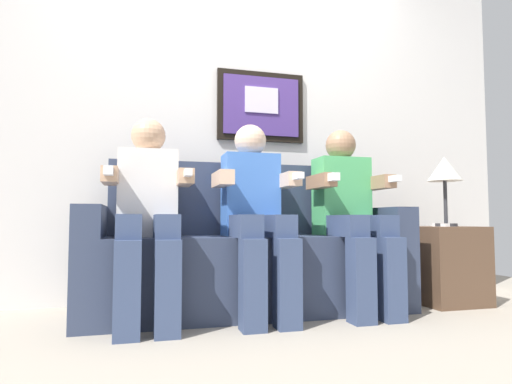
% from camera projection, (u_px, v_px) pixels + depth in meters
% --- Properties ---
extents(ground_plane, '(5.60, 5.60, 0.00)m').
position_uv_depth(ground_plane, '(264.00, 324.00, 2.25)').
color(ground_plane, '#9E9384').
extents(back_wall_assembly, '(4.30, 0.10, 2.60)m').
position_uv_depth(back_wall_assembly, '(234.00, 113.00, 3.07)').
color(back_wall_assembly, silver).
rests_on(back_wall_assembly, ground_plane).
extents(couch, '(1.90, 0.58, 0.90)m').
position_uv_depth(couch, '(248.00, 259.00, 2.58)').
color(couch, '#333D56').
rests_on(couch, ground_plane).
extents(person_on_left, '(0.46, 0.56, 1.11)m').
position_uv_depth(person_on_left, '(148.00, 208.00, 2.29)').
color(person_on_left, white).
rests_on(person_on_left, ground_plane).
extents(person_in_middle, '(0.46, 0.56, 1.11)m').
position_uv_depth(person_in_middle, '(256.00, 209.00, 2.44)').
color(person_in_middle, '#3F72CC').
rests_on(person_in_middle, ground_plane).
extents(person_on_right, '(0.46, 0.56, 1.11)m').
position_uv_depth(person_on_right, '(351.00, 209.00, 2.60)').
color(person_on_right, '#4CB266').
rests_on(person_on_right, ground_plane).
extents(side_table_right, '(0.40, 0.40, 0.50)m').
position_uv_depth(side_table_right, '(446.00, 265.00, 2.82)').
color(side_table_right, brown).
rests_on(side_table_right, ground_plane).
extents(table_lamp, '(0.22, 0.22, 0.46)m').
position_uv_depth(table_lamp, '(445.00, 172.00, 2.86)').
color(table_lamp, '#333338').
rests_on(table_lamp, side_table_right).
extents(spare_remote_on_table, '(0.04, 0.13, 0.02)m').
position_uv_depth(spare_remote_on_table, '(441.00, 225.00, 2.82)').
color(spare_remote_on_table, white).
rests_on(spare_remote_on_table, side_table_right).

